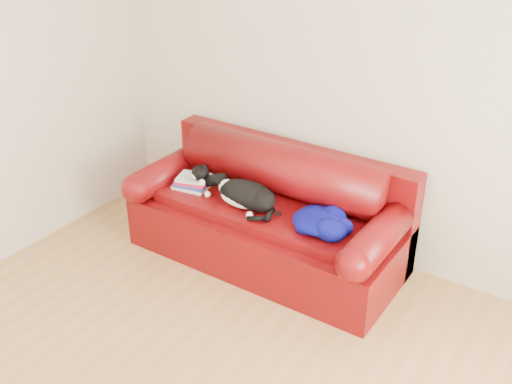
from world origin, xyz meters
TOP-DOWN VIEW (x-y plane):
  - room_shell at (0.12, 0.02)m, footprint 4.52×4.02m
  - sofa_base at (-0.53, 1.49)m, footprint 2.10×0.90m
  - sofa_back at (-0.53, 1.74)m, footprint 2.10×1.01m
  - book_stack at (-1.15, 1.38)m, footprint 0.30×0.25m
  - cat at (-0.63, 1.36)m, footprint 0.66×0.34m
  - blanket at (-0.01, 1.39)m, footprint 0.48×0.44m

SIDE VIEW (x-z plane):
  - sofa_base at x=-0.53m, z-range -0.01..0.49m
  - sofa_back at x=-0.53m, z-range 0.10..0.98m
  - book_stack at x=-1.15m, z-range 0.50..0.60m
  - blanket at x=-0.01m, z-range 0.49..0.64m
  - cat at x=-0.63m, z-range 0.47..0.72m
  - room_shell at x=0.12m, z-range 0.36..2.97m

